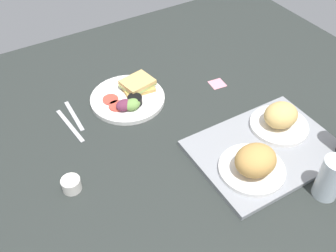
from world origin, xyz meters
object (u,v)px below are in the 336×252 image
Objects in this scene: drinking_glass at (330,178)px; fork at (74,115)px; sticky_note at (217,84)px; serving_tray at (265,149)px; espresso_cup at (71,184)px; bread_plate_far at (254,163)px; knife at (70,125)px; plate_with_salad at (130,97)px; bread_plate_near at (280,119)px.

fork is (49.68, -68.29, -6.63)cm from drinking_glass.
serving_tray is at bearing 77.83° from sticky_note.
bread_plate_far is at bearing 154.38° from espresso_cup.
espresso_cup is 27.18cm from knife.
espresso_cup is at bearing -24.63° from knife.
drinking_glass is 83.38cm from knife.
serving_tray is 2.37× the size of knife.
sticky_note is (-33.38, 8.38, -1.71)cm from plate_with_salad.
serving_tray is 1.66× the size of plate_with_salad.
bread_plate_near is at bearing 169.78° from espresso_cup.
bread_plate_near is 27.20cm from drinking_glass.
drinking_glass is 0.81× the size of fork.
bread_plate_far is 53.16cm from espresso_cup.
drinking_glass is (-3.43, 21.31, 6.08)cm from serving_tray.
bread_plate_far is at bearing 66.74° from sticky_note.
serving_tray is 11.94cm from bread_plate_near.
plate_with_salad reaches higher than sticky_note.
plate_with_salad is (15.41, -50.19, -3.96)cm from bread_plate_far.
bread_plate_near reaches higher than knife.
fork is (36.08, -52.60, -5.48)cm from bread_plate_far.
serving_tray is at bearing 27.23° from bread_plate_near.
espresso_cup is at bearing 40.07° from plate_with_salad.
bread_plate_far reaches higher than knife.
sticky_note is (-54.05, 10.80, -0.19)cm from fork.
knife is 57.45cm from sticky_note.
serving_tray is 12.62cm from bread_plate_far.
serving_tray is 37.02cm from sticky_note.
serving_tray is 3.27× the size of drinking_glass.
espresso_cup is at bearing -20.54° from fork.
bread_plate_near is 70.39cm from knife.
bread_plate_near reaches higher than espresso_cup.
plate_with_salad is at bearing 87.99° from knife.
bread_plate_near is 0.97× the size of bread_plate_far.
sticky_note is (-4.37, -57.49, -6.82)cm from drinking_glass.
bread_plate_far is (20.02, 10.69, 0.49)cm from bread_plate_near.
espresso_cup is at bearing -16.62° from serving_tray.
drinking_glass reaches higher than fork.
bread_plate_far reaches higher than serving_tray.
bread_plate_near is 69.01cm from espresso_cup.
plate_with_salad is 20.87cm from fork.
bread_plate_far is 0.73× the size of plate_with_salad.
plate_with_salad is at bearing -48.10° from bread_plate_near.
bread_plate_far is at bearing 32.97° from knife.
sticky_note is (-17.97, -41.80, -5.67)cm from bread_plate_far.
drinking_glass reaches higher than espresso_cup.
sticky_note is at bearing 79.74° from fork.
serving_tray is at bearing 163.38° from espresso_cup.
bread_plate_near is 1.13× the size of fork.
bread_plate_far is 62.61cm from knife.
bread_plate_far is at bearing -49.08° from drinking_glass.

